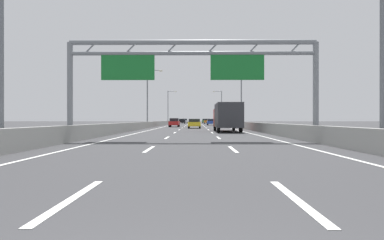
# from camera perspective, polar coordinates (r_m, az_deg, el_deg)

# --- Properties ---
(ground_plane) EXTENTS (260.00, 260.00, 0.00)m
(ground_plane) POSITION_cam_1_polar(r_m,az_deg,el_deg) (101.90, 0.48, -0.62)
(ground_plane) COLOR #38383A
(lane_dash_left_0) EXTENTS (0.16, 3.00, 0.01)m
(lane_dash_left_0) POSITION_cam_1_polar(r_m,az_deg,el_deg) (5.89, -19.67, -12.47)
(lane_dash_left_0) COLOR white
(lane_dash_left_0) RESTS_ON ground_plane
(lane_dash_left_1) EXTENTS (0.16, 3.00, 0.01)m
(lane_dash_left_1) POSITION_cam_1_polar(r_m,az_deg,el_deg) (14.58, -7.29, -4.94)
(lane_dash_left_1) COLOR white
(lane_dash_left_1) RESTS_ON ground_plane
(lane_dash_left_2) EXTENTS (0.16, 3.00, 0.01)m
(lane_dash_left_2) POSITION_cam_1_polar(r_m,az_deg,el_deg) (23.51, -4.28, -3.02)
(lane_dash_left_2) COLOR white
(lane_dash_left_2) RESTS_ON ground_plane
(lane_dash_left_3) EXTENTS (0.16, 3.00, 0.01)m
(lane_dash_left_3) POSITION_cam_1_polar(r_m,az_deg,el_deg) (32.48, -2.93, -2.16)
(lane_dash_left_3) COLOR white
(lane_dash_left_3) RESTS_ON ground_plane
(lane_dash_left_4) EXTENTS (0.16, 3.00, 0.01)m
(lane_dash_left_4) POSITION_cam_1_polar(r_m,az_deg,el_deg) (41.46, -2.17, -1.67)
(lane_dash_left_4) COLOR white
(lane_dash_left_4) RESTS_ON ground_plane
(lane_dash_left_5) EXTENTS (0.16, 3.00, 0.01)m
(lane_dash_left_5) POSITION_cam_1_polar(r_m,az_deg,el_deg) (50.45, -1.68, -1.35)
(lane_dash_left_5) COLOR white
(lane_dash_left_5) RESTS_ON ground_plane
(lane_dash_left_6) EXTENTS (0.16, 3.00, 0.01)m
(lane_dash_left_6) POSITION_cam_1_polar(r_m,az_deg,el_deg) (59.44, -1.34, -1.13)
(lane_dash_left_6) COLOR white
(lane_dash_left_6) RESTS_ON ground_plane
(lane_dash_left_7) EXTENTS (0.16, 3.00, 0.01)m
(lane_dash_left_7) POSITION_cam_1_polar(r_m,az_deg,el_deg) (68.43, -1.08, -0.97)
(lane_dash_left_7) COLOR white
(lane_dash_left_7) RESTS_ON ground_plane
(lane_dash_left_8) EXTENTS (0.16, 3.00, 0.01)m
(lane_dash_left_8) POSITION_cam_1_polar(r_m,az_deg,el_deg) (77.43, -0.89, -0.85)
(lane_dash_left_8) COLOR white
(lane_dash_left_8) RESTS_ON ground_plane
(lane_dash_left_9) EXTENTS (0.16, 3.00, 0.01)m
(lane_dash_left_9) POSITION_cam_1_polar(r_m,az_deg,el_deg) (86.42, -0.74, -0.75)
(lane_dash_left_9) COLOR white
(lane_dash_left_9) RESTS_ON ground_plane
(lane_dash_left_10) EXTENTS (0.16, 3.00, 0.01)m
(lane_dash_left_10) POSITION_cam_1_polar(r_m,az_deg,el_deg) (95.42, -0.61, -0.67)
(lane_dash_left_10) COLOR white
(lane_dash_left_10) RESTS_ON ground_plane
(lane_dash_left_11) EXTENTS (0.16, 3.00, 0.01)m
(lane_dash_left_11) POSITION_cam_1_polar(r_m,az_deg,el_deg) (104.42, -0.51, -0.60)
(lane_dash_left_11) COLOR white
(lane_dash_left_11) RESTS_ON ground_plane
(lane_dash_left_12) EXTENTS (0.16, 3.00, 0.01)m
(lane_dash_left_12) POSITION_cam_1_polar(r_m,az_deg,el_deg) (113.42, -0.42, -0.54)
(lane_dash_left_12) COLOR white
(lane_dash_left_12) RESTS_ON ground_plane
(lane_dash_left_13) EXTENTS (0.16, 3.00, 0.01)m
(lane_dash_left_13) POSITION_cam_1_polar(r_m,az_deg,el_deg) (122.41, -0.35, -0.50)
(lane_dash_left_13) COLOR white
(lane_dash_left_13) RESTS_ON ground_plane
(lane_dash_left_14) EXTENTS (0.16, 3.00, 0.01)m
(lane_dash_left_14) POSITION_cam_1_polar(r_m,az_deg,el_deg) (131.41, -0.28, -0.46)
(lane_dash_left_14) COLOR white
(lane_dash_left_14) RESTS_ON ground_plane
(lane_dash_left_15) EXTENTS (0.16, 3.00, 0.01)m
(lane_dash_left_15) POSITION_cam_1_polar(r_m,az_deg,el_deg) (140.41, -0.23, -0.42)
(lane_dash_left_15) COLOR white
(lane_dash_left_15) RESTS_ON ground_plane
(lane_dash_left_16) EXTENTS (0.16, 3.00, 0.01)m
(lane_dash_left_16) POSITION_cam_1_polar(r_m,az_deg,el_deg) (149.41, -0.18, -0.39)
(lane_dash_left_16) COLOR white
(lane_dash_left_16) RESTS_ON ground_plane
(lane_dash_left_17) EXTENTS (0.16, 3.00, 0.01)m
(lane_dash_left_17) POSITION_cam_1_polar(r_m,az_deg,el_deg) (158.41, -0.14, -0.36)
(lane_dash_left_17) COLOR white
(lane_dash_left_17) RESTS_ON ground_plane
(lane_dash_right_0) EXTENTS (0.16, 3.00, 0.01)m
(lane_dash_right_0) POSITION_cam_1_polar(r_m,az_deg,el_deg) (5.77, 17.21, -12.73)
(lane_dash_right_0) COLOR white
(lane_dash_right_0) RESTS_ON ground_plane
(lane_dash_right_1) EXTENTS (0.16, 3.00, 0.01)m
(lane_dash_right_1) POSITION_cam_1_polar(r_m,az_deg,el_deg) (14.54, 6.97, -4.95)
(lane_dash_right_1) COLOR white
(lane_dash_right_1) RESTS_ON ground_plane
(lane_dash_right_2) EXTENTS (0.16, 3.00, 0.01)m
(lane_dash_right_2) POSITION_cam_1_polar(r_m,az_deg,el_deg) (23.48, 4.52, -3.02)
(lane_dash_right_2) COLOR white
(lane_dash_right_2) RESTS_ON ground_plane
(lane_dash_right_3) EXTENTS (0.16, 3.00, 0.01)m
(lane_dash_right_3) POSITION_cam_1_polar(r_m,az_deg,el_deg) (32.46, 3.43, -2.16)
(lane_dash_right_3) COLOR white
(lane_dash_right_3) RESTS_ON ground_plane
(lane_dash_right_4) EXTENTS (0.16, 3.00, 0.01)m
(lane_dash_right_4) POSITION_cam_1_polar(r_m,az_deg,el_deg) (41.44, 2.81, -1.67)
(lane_dash_right_4) COLOR white
(lane_dash_right_4) RESTS_ON ground_plane
(lane_dash_right_5) EXTENTS (0.16, 3.00, 0.01)m
(lane_dash_right_5) POSITION_cam_1_polar(r_m,az_deg,el_deg) (50.43, 2.41, -1.35)
(lane_dash_right_5) COLOR white
(lane_dash_right_5) RESTS_ON ground_plane
(lane_dash_right_6) EXTENTS (0.16, 3.00, 0.01)m
(lane_dash_right_6) POSITION_cam_1_polar(r_m,az_deg,el_deg) (59.43, 2.14, -1.13)
(lane_dash_right_6) COLOR white
(lane_dash_right_6) RESTS_ON ground_plane
(lane_dash_right_7) EXTENTS (0.16, 3.00, 0.01)m
(lane_dash_right_7) POSITION_cam_1_polar(r_m,az_deg,el_deg) (68.42, 1.93, -0.97)
(lane_dash_right_7) COLOR white
(lane_dash_right_7) RESTS_ON ground_plane
(lane_dash_right_8) EXTENTS (0.16, 3.00, 0.01)m
(lane_dash_right_8) POSITION_cam_1_polar(r_m,az_deg,el_deg) (77.42, 1.77, -0.85)
(lane_dash_right_8) COLOR white
(lane_dash_right_8) RESTS_ON ground_plane
(lane_dash_right_9) EXTENTS (0.16, 3.00, 0.01)m
(lane_dash_right_9) POSITION_cam_1_polar(r_m,az_deg,el_deg) (86.42, 1.65, -0.75)
(lane_dash_right_9) COLOR white
(lane_dash_right_9) RESTS_ON ground_plane
(lane_dash_right_10) EXTENTS (0.16, 3.00, 0.01)m
(lane_dash_right_10) POSITION_cam_1_polar(r_m,az_deg,el_deg) (95.41, 1.55, -0.67)
(lane_dash_right_10) COLOR white
(lane_dash_right_10) RESTS_ON ground_plane
(lane_dash_right_11) EXTENTS (0.16, 3.00, 0.01)m
(lane_dash_right_11) POSITION_cam_1_polar(r_m,az_deg,el_deg) (104.41, 1.47, -0.60)
(lane_dash_right_11) COLOR white
(lane_dash_right_11) RESTS_ON ground_plane
(lane_dash_right_12) EXTENTS (0.16, 3.00, 0.01)m
(lane_dash_right_12) POSITION_cam_1_polar(r_m,az_deg,el_deg) (113.41, 1.40, -0.54)
(lane_dash_right_12) COLOR white
(lane_dash_right_12) RESTS_ON ground_plane
(lane_dash_right_13) EXTENTS (0.16, 3.00, 0.01)m
(lane_dash_right_13) POSITION_cam_1_polar(r_m,az_deg,el_deg) (122.41, 1.34, -0.50)
(lane_dash_right_13) COLOR white
(lane_dash_right_13) RESTS_ON ground_plane
(lane_dash_right_14) EXTENTS (0.16, 3.00, 0.01)m
(lane_dash_right_14) POSITION_cam_1_polar(r_m,az_deg,el_deg) (131.41, 1.28, -0.46)
(lane_dash_right_14) COLOR white
(lane_dash_right_14) RESTS_ON ground_plane
(lane_dash_right_15) EXTENTS (0.16, 3.00, 0.01)m
(lane_dash_right_15) POSITION_cam_1_polar(r_m,az_deg,el_deg) (140.41, 1.24, -0.42)
(lane_dash_right_15) COLOR white
(lane_dash_right_15) RESTS_ON ground_plane
(lane_dash_right_16) EXTENTS (0.16, 3.00, 0.01)m
(lane_dash_right_16) POSITION_cam_1_polar(r_m,az_deg,el_deg) (149.41, 1.20, -0.39)
(lane_dash_right_16) COLOR white
(lane_dash_right_16) RESTS_ON ground_plane
(lane_dash_right_17) EXTENTS (0.16, 3.00, 0.01)m
(lane_dash_right_17) POSITION_cam_1_polar(r_m,az_deg,el_deg) (158.40, 1.17, -0.36)
(lane_dash_right_17) COLOR white
(lane_dash_right_17) RESTS_ON ground_plane
(edge_line_left) EXTENTS (0.16, 176.00, 0.01)m
(edge_line_left) POSITION_cam_1_polar(r_m,az_deg,el_deg) (90.06, -2.88, -0.71)
(edge_line_left) COLOR white
(edge_line_left) RESTS_ON ground_plane
(edge_line_right) EXTENTS (0.16, 176.00, 0.01)m
(edge_line_right) POSITION_cam_1_polar(r_m,az_deg,el_deg) (90.04, 3.80, -0.71)
(edge_line_right) COLOR white
(edge_line_right) RESTS_ON ground_plane
(barrier_left) EXTENTS (0.45, 220.00, 0.95)m
(barrier_left) POSITION_cam_1_polar(r_m,az_deg,el_deg) (112.12, -3.04, -0.31)
(barrier_left) COLOR #9E9E99
(barrier_left) RESTS_ON ground_plane
(barrier_right) EXTENTS (0.45, 220.00, 0.95)m
(barrier_right) POSITION_cam_1_polar(r_m,az_deg,el_deg) (112.10, 4.01, -0.31)
(barrier_right) COLOR #9E9E99
(barrier_right) RESTS_ON ground_plane
(sign_gantry) EXTENTS (16.02, 0.36, 6.36)m
(sign_gantry) POSITION_cam_1_polar(r_m,az_deg,el_deg) (21.65, -0.32, 9.46)
(sign_gantry) COLOR gray
(sign_gantry) RESTS_ON ground_plane
(streetlamp_left_near) EXTENTS (2.58, 0.28, 9.50)m
(streetlamp_left_near) POSITION_cam_1_polar(r_m,az_deg,el_deg) (16.09, -28.91, 14.89)
(streetlamp_left_near) COLOR slate
(streetlamp_left_near) RESTS_ON ground_plane
(streetlamp_right_near) EXTENTS (2.58, 0.28, 9.50)m
(streetlamp_right_near) POSITION_cam_1_polar(r_m,az_deg,el_deg) (15.92, 28.84, 15.06)
(streetlamp_right_near) COLOR slate
(streetlamp_right_near) RESTS_ON ground_plane
(streetlamp_left_mid) EXTENTS (2.58, 0.28, 9.50)m
(streetlamp_left_mid) POSITION_cam_1_polar(r_m,az_deg,el_deg) (55.61, -7.35, 4.34)
(streetlamp_left_mid) COLOR slate
(streetlamp_left_mid) RESTS_ON ground_plane
(streetlamp_right_mid) EXTENTS (2.58, 0.28, 9.50)m
(streetlamp_right_mid) POSITION_cam_1_polar(r_m,az_deg,el_deg) (55.56, 8.13, 4.34)
(streetlamp_right_mid) COLOR slate
(streetlamp_right_mid) RESTS_ON ground_plane
(streetlamp_left_far) EXTENTS (2.58, 0.28, 9.50)m
(streetlamp_left_far) POSITION_cam_1_polar(r_m,az_deg,el_deg) (96.71, -3.96, 2.54)
(streetlamp_left_far) COLOR slate
(streetlamp_left_far) RESTS_ON ground_plane
(streetlamp_right_far) EXTENTS (2.58, 0.28, 9.50)m
(streetlamp_right_far) POSITION_cam_1_polar(r_m,az_deg,el_deg) (96.68, 4.90, 2.54)
(streetlamp_right_far) COLOR slate
(streetlamp_right_far) RESTS_ON ground_plane
(blue_car) EXTENTS (1.88, 4.18, 1.40)m
(blue_car) POSITION_cam_1_polar(r_m,az_deg,el_deg) (74.79, 3.31, -0.33)
(blue_car) COLOR #2347AD
(blue_car) RESTS_ON ground_plane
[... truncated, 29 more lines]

